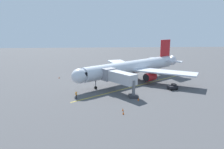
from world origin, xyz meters
TOP-DOWN VIEW (x-y plane):
  - ground_plane at (0.00, 0.00)m, footprint 220.00×220.00m
  - apron_lead_in_line at (-0.08, 5.49)m, footprint 32.18×24.14m
  - airplane at (-0.30, -0.68)m, footprint 34.66×31.50m
  - jet_bridge at (5.52, 10.37)m, footprint 8.55×10.29m
  - ground_crew_marshaller at (14.91, 15.09)m, footprint 0.39×0.47m
  - tug_near_nose at (15.47, -14.57)m, footprint 2.68×2.69m
  - box_truck_portside at (8.53, -10.28)m, footprint 4.44×4.78m
  - tug_starboard_side at (-8.82, 9.45)m, footprint 2.64×2.13m
  - safety_cone_nose_left at (5.44, 22.64)m, footprint 0.32×0.32m
  - safety_cone_nose_right at (1.44, 17.06)m, footprint 0.32×0.32m
  - safety_cone_wing_port at (22.24, -4.74)m, footprint 0.32×0.32m
  - safety_cone_wing_starboard at (5.54, 24.21)m, footprint 0.32×0.32m

SIDE VIEW (x-z plane):
  - ground_plane at x=0.00m, z-range 0.00..0.00m
  - apron_lead_in_line at x=-0.08m, z-range 0.00..0.01m
  - safety_cone_nose_left at x=5.44m, z-range 0.00..0.55m
  - safety_cone_nose_right at x=1.44m, z-range 0.00..0.55m
  - safety_cone_wing_port at x=22.24m, z-range 0.00..0.55m
  - safety_cone_wing_starboard at x=5.54m, z-range 0.00..0.55m
  - tug_near_nose at x=15.47m, z-range -0.05..1.45m
  - tug_starboard_side at x=-8.82m, z-range -0.05..1.45m
  - ground_crew_marshaller at x=14.91m, z-range 0.03..1.74m
  - box_truck_portside at x=8.53m, z-range 0.08..2.70m
  - jet_bridge at x=5.52m, z-range 1.06..6.46m
  - airplane at x=-0.30m, z-range -1.75..9.75m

